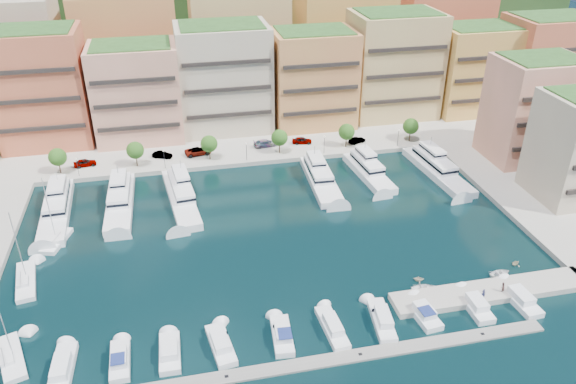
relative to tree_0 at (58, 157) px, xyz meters
name	(u,v)px	position (x,y,z in m)	size (l,w,h in m)	color
ground	(273,239)	(40.00, -33.50, -4.74)	(400.00, 400.00, 0.00)	black
north_quay	(230,115)	(40.00, 28.50, -4.74)	(220.00, 64.00, 2.00)	#9E998E
hillside	(212,66)	(40.00, 76.50, -4.74)	(240.00, 40.00, 58.00)	#1F3A18
south_pontoon	(295,367)	(37.00, -63.50, -4.74)	(72.00, 2.20, 0.35)	gray
finger_pier	(491,294)	(70.00, -55.50, -4.74)	(32.00, 5.00, 2.00)	#9E998E
apartment_1	(42,87)	(-4.00, 18.49, 9.57)	(20.00, 16.50, 26.80)	#CA6143
apartment_2	(137,92)	(17.00, 16.49, 7.57)	(20.00, 15.50, 22.80)	#F39F87
apartment_3	(224,78)	(38.00, 18.49, 9.07)	(22.00, 16.50, 25.80)	beige
apartment_4	(313,78)	(60.00, 16.49, 8.07)	(20.00, 15.50, 23.80)	tan
apartment_5	(393,65)	(82.00, 18.49, 9.57)	(22.00, 16.50, 26.80)	tan
apartment_6	(474,69)	(104.00, 16.49, 7.57)	(20.00, 15.50, 22.80)	#DE9951
apartment_7	(546,63)	(124.00, 14.49, 8.57)	(22.00, 16.50, 24.80)	#CA6143
apartment_east_a	(533,109)	(102.00, -13.51, 7.57)	(18.00, 14.50, 22.80)	#F39F87
backblock_0	(9,57)	(-15.00, 40.50, 11.26)	(26.00, 18.00, 30.00)	beige
backblock_1	(129,51)	(15.00, 40.50, 11.26)	(26.00, 18.00, 30.00)	tan
backblock_2	(239,45)	(45.00, 40.50, 11.26)	(26.00, 18.00, 30.00)	tan
backblock_3	(342,39)	(75.00, 40.50, 11.26)	(26.00, 18.00, 30.00)	#DE9951
backblock_4	(439,34)	(105.00, 40.50, 11.26)	(26.00, 18.00, 30.00)	#CA6143
tree_0	(58,157)	(0.00, 0.00, 0.00)	(3.80, 3.80, 5.65)	#473323
tree_1	(135,150)	(16.00, 0.00, 0.00)	(3.80, 3.80, 5.65)	#473323
tree_2	(209,144)	(32.00, 0.00, 0.00)	(3.80, 3.80, 5.65)	#473323
tree_3	(279,138)	(48.00, 0.00, 0.00)	(3.80, 3.80, 5.65)	#473323
tree_4	(347,132)	(64.00, 0.00, 0.00)	(3.80, 3.80, 5.65)	#473323
tree_5	(411,126)	(80.00, 0.00, 0.00)	(3.80, 3.80, 5.65)	#473323
lamppost_0	(77,164)	(4.00, -2.30, -0.92)	(0.30, 0.30, 4.20)	black
lamppost_1	(164,156)	(22.00, -2.30, -0.92)	(0.30, 0.30, 4.20)	black
lamppost_2	(246,149)	(40.00, -2.30, -0.92)	(0.30, 0.30, 4.20)	black
lamppost_3	(324,142)	(58.00, -2.30, -0.92)	(0.30, 0.30, 4.20)	black
lamppost_4	(398,135)	(76.00, -2.30, -0.92)	(0.30, 0.30, 4.20)	black
yacht_0	(57,207)	(1.14, -15.36, -3.53)	(5.88, 23.90, 7.30)	white
yacht_1	(120,199)	(12.93, -14.81, -3.65)	(5.17, 22.44, 7.30)	white
yacht_2	(181,194)	(24.66, -15.37, -3.53)	(6.93, 24.08, 7.30)	white
yacht_4	(320,178)	(53.84, -14.23, -3.65)	(5.80, 21.30, 7.30)	white
yacht_5	(368,170)	(64.82, -13.06, -3.53)	(6.15, 19.03, 7.30)	white
yacht_6	(436,168)	(79.68, -15.28, -3.53)	(6.84, 23.87, 7.30)	white
cruiser_0	(62,370)	(7.37, -58.10, -4.20)	(3.03, 9.15, 2.55)	white
cruiser_1	(120,361)	(14.58, -58.10, -4.17)	(2.70, 7.28, 2.66)	white
cruiser_2	(170,353)	(21.06, -58.08, -4.20)	(2.90, 7.28, 2.55)	white
cruiser_3	(221,345)	(27.91, -58.09, -4.20)	(3.74, 8.33, 2.55)	white
cruiser_4	(282,336)	(36.42, -58.10, -4.17)	(3.25, 7.82, 2.66)	white
cruiser_5	(332,328)	(43.69, -58.10, -4.20)	(2.91, 8.96, 2.55)	white
cruiser_6	(382,320)	(51.11, -58.10, -4.20)	(3.57, 9.11, 2.55)	white
cruiser_7	(423,314)	(57.46, -58.09, -4.17)	(3.51, 7.39, 2.66)	white
cruiser_8	(475,306)	(65.78, -58.08, -4.20)	(2.70, 7.56, 2.55)	white
cruiser_9	(519,299)	(73.07, -58.09, -4.20)	(3.37, 8.62, 2.55)	white
sailboat_2	(57,241)	(2.47, -26.40, -4.42)	(4.92, 8.22, 13.20)	white
sailboat_0	(11,359)	(0.43, -54.35, -4.43)	(5.56, 9.56, 13.20)	white
sailboat_1	(26,282)	(-0.72, -37.34, -4.44)	(4.47, 10.64, 13.20)	white
tender_2	(500,273)	(73.84, -51.54, -4.37)	(2.56, 3.59, 0.74)	white
tender_3	(516,263)	(77.79, -49.61, -4.28)	(1.50, 1.74, 0.92)	#C3B995
tender_1	(419,279)	(60.36, -50.07, -4.30)	(1.46, 1.69, 0.89)	beige
tender_0	(424,288)	(60.21, -52.50, -4.33)	(2.82, 3.95, 0.82)	white
car_0	(85,163)	(4.85, 2.32, -2.93)	(1.92, 4.76, 1.62)	gray
car_1	(162,155)	(21.50, 2.99, -3.01)	(1.56, 4.46, 1.47)	gray
car_2	(198,151)	(29.62, 3.00, -2.90)	(2.81, 6.10, 1.69)	gray
car_3	(265,143)	(45.46, 4.15, -2.92)	(2.30, 5.66, 1.64)	gray
car_4	(302,140)	(54.27, 3.95, -2.94)	(1.89, 4.70, 1.60)	gray
car_5	(357,140)	(67.23, 1.38, -3.04)	(1.48, 4.24, 1.40)	gray
person_0	(483,293)	(67.53, -57.01, -2.98)	(0.56, 0.37, 1.53)	#292C52
person_1	(502,287)	(71.08, -56.32, -2.93)	(0.79, 0.61, 1.62)	brown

